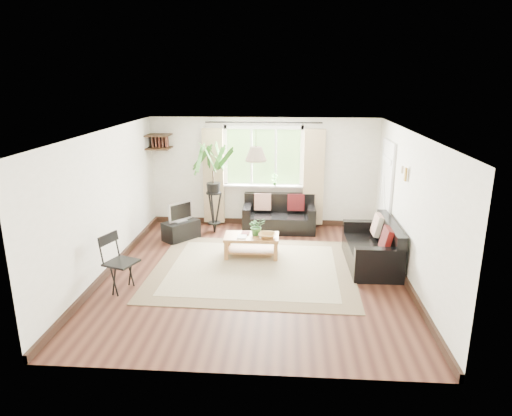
# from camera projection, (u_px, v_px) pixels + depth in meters

# --- Properties ---
(floor) EXTENTS (5.50, 5.50, 0.00)m
(floor) POSITION_uv_depth(u_px,v_px,m) (254.00, 273.00, 7.79)
(floor) COLOR black
(floor) RESTS_ON ground
(ceiling) EXTENTS (5.50, 5.50, 0.00)m
(ceiling) POSITION_uv_depth(u_px,v_px,m) (254.00, 132.00, 7.13)
(ceiling) COLOR white
(ceiling) RESTS_ON floor
(wall_back) EXTENTS (5.00, 0.02, 2.40)m
(wall_back) POSITION_uv_depth(u_px,v_px,m) (263.00, 172.00, 10.09)
(wall_back) COLOR silver
(wall_back) RESTS_ON floor
(wall_front) EXTENTS (5.00, 0.02, 2.40)m
(wall_front) POSITION_uv_depth(u_px,v_px,m) (235.00, 277.00, 4.82)
(wall_front) COLOR silver
(wall_front) RESTS_ON floor
(wall_left) EXTENTS (0.02, 5.50, 2.40)m
(wall_left) POSITION_uv_depth(u_px,v_px,m) (106.00, 203.00, 7.63)
(wall_left) COLOR silver
(wall_left) RESTS_ON floor
(wall_right) EXTENTS (0.02, 5.50, 2.40)m
(wall_right) POSITION_uv_depth(u_px,v_px,m) (410.00, 209.00, 7.29)
(wall_right) COLOR silver
(wall_right) RESTS_ON floor
(rug) EXTENTS (3.52, 3.03, 0.02)m
(rug) POSITION_uv_depth(u_px,v_px,m) (253.00, 268.00, 7.97)
(rug) COLOR beige
(rug) RESTS_ON floor
(window) EXTENTS (2.50, 0.16, 2.16)m
(window) POSITION_uv_depth(u_px,v_px,m) (263.00, 157.00, 9.96)
(window) COLOR white
(window) RESTS_ON wall_back
(door) EXTENTS (0.06, 0.96, 2.06)m
(door) POSITION_uv_depth(u_px,v_px,m) (386.00, 195.00, 8.98)
(door) COLOR silver
(door) RESTS_ON wall_right
(corner_shelf) EXTENTS (0.50, 0.50, 0.34)m
(corner_shelf) POSITION_uv_depth(u_px,v_px,m) (159.00, 142.00, 9.82)
(corner_shelf) COLOR black
(corner_shelf) RESTS_ON wall_back
(pendant_lamp) EXTENTS (0.36, 0.36, 0.54)m
(pendant_lamp) POSITION_uv_depth(u_px,v_px,m) (256.00, 151.00, 7.61)
(pendant_lamp) COLOR beige
(pendant_lamp) RESTS_ON ceiling
(wall_sconce) EXTENTS (0.12, 0.12, 0.28)m
(wall_sconce) POSITION_uv_depth(u_px,v_px,m) (404.00, 172.00, 7.43)
(wall_sconce) COLOR beige
(wall_sconce) RESTS_ON wall_right
(sofa_back) EXTENTS (1.56, 0.80, 0.73)m
(sofa_back) POSITION_uv_depth(u_px,v_px,m) (279.00, 214.00, 9.87)
(sofa_back) COLOR black
(sofa_back) RESTS_ON floor
(sofa_right) EXTENTS (1.63, 0.83, 0.76)m
(sofa_right) POSITION_uv_depth(u_px,v_px,m) (371.00, 245.00, 8.05)
(sofa_right) COLOR black
(sofa_right) RESTS_ON floor
(coffee_table) EXTENTS (1.01, 0.56, 0.41)m
(coffee_table) POSITION_uv_depth(u_px,v_px,m) (252.00, 246.00, 8.48)
(coffee_table) COLOR brown
(coffee_table) RESTS_ON floor
(table_plant) EXTENTS (0.38, 0.36, 0.34)m
(table_plant) POSITION_uv_depth(u_px,v_px,m) (257.00, 226.00, 8.42)
(table_plant) COLOR #2F6629
(table_plant) RESTS_ON coffee_table
(bowl) EXTENTS (0.35, 0.35, 0.08)m
(bowl) POSITION_uv_depth(u_px,v_px,m) (267.00, 235.00, 8.31)
(bowl) COLOR #A07237
(bowl) RESTS_ON coffee_table
(book_a) EXTENTS (0.17, 0.23, 0.02)m
(book_a) POSITION_uv_depth(u_px,v_px,m) (237.00, 236.00, 8.35)
(book_a) COLOR white
(book_a) RESTS_ON coffee_table
(book_b) EXTENTS (0.17, 0.22, 0.02)m
(book_b) POSITION_uv_depth(u_px,v_px,m) (241.00, 233.00, 8.54)
(book_b) COLOR #572723
(book_b) RESTS_ON coffee_table
(tv_stand) EXTENTS (0.77, 0.81, 0.39)m
(tv_stand) POSITION_uv_depth(u_px,v_px,m) (181.00, 230.00, 9.39)
(tv_stand) COLOR black
(tv_stand) RESTS_ON floor
(tv) EXTENTS (0.50, 0.54, 0.42)m
(tv) POSITION_uv_depth(u_px,v_px,m) (180.00, 211.00, 9.28)
(tv) COLOR #A5A5AA
(tv) RESTS_ON tv_stand
(palm_stand) EXTENTS (0.89, 0.89, 1.93)m
(palm_stand) POSITION_uv_depth(u_px,v_px,m) (214.00, 189.00, 9.59)
(palm_stand) COLOR black
(palm_stand) RESTS_ON floor
(folding_chair) EXTENTS (0.60, 0.60, 0.91)m
(folding_chair) POSITION_uv_depth(u_px,v_px,m) (121.00, 264.00, 7.05)
(folding_chair) COLOR black
(folding_chair) RESTS_ON floor
(sill_plant) EXTENTS (0.14, 0.10, 0.27)m
(sill_plant) POSITION_uv_depth(u_px,v_px,m) (275.00, 180.00, 10.00)
(sill_plant) COLOR #2D6023
(sill_plant) RESTS_ON window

